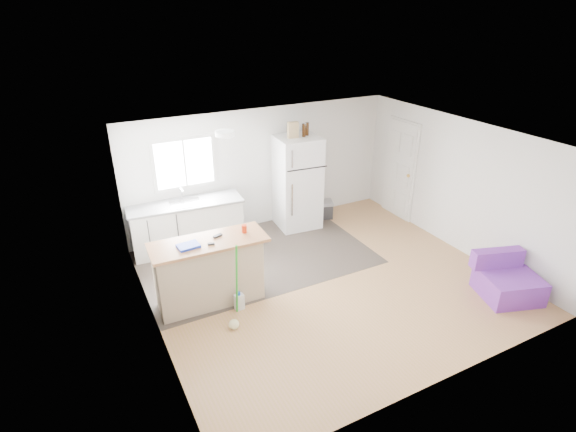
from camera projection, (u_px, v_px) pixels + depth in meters
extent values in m
cube|color=#AD8248|center=(327.00, 281.00, 7.45)|extent=(5.50, 5.00, 0.01)
cube|color=white|center=(333.00, 140.00, 6.42)|extent=(5.50, 5.00, 0.01)
cube|color=white|center=(262.00, 168.00, 8.94)|extent=(5.50, 0.01, 2.40)
cube|color=white|center=(451.00, 302.00, 4.93)|extent=(5.50, 0.01, 2.40)
cube|color=white|center=(149.00, 258.00, 5.79)|extent=(0.01, 5.00, 2.40)
cube|color=white|center=(459.00, 186.00, 8.08)|extent=(0.01, 5.00, 2.40)
cube|color=#362E28|center=(256.00, 257.00, 8.15)|extent=(4.05, 2.50, 0.00)
cube|color=white|center=(184.00, 163.00, 8.14)|extent=(1.18, 0.04, 0.98)
cube|color=white|center=(185.00, 163.00, 8.12)|extent=(1.05, 0.01, 0.85)
cube|color=white|center=(185.00, 164.00, 8.12)|extent=(0.03, 0.02, 0.85)
cube|color=white|center=(400.00, 170.00, 9.39)|extent=(0.05, 0.82, 2.03)
cube|color=white|center=(400.00, 170.00, 9.40)|extent=(0.03, 0.92, 2.10)
sphere|color=gold|center=(408.00, 176.00, 9.12)|extent=(0.07, 0.07, 0.07)
cylinder|color=white|center=(225.00, 134.00, 6.90)|extent=(0.30, 0.30, 0.07)
cube|color=white|center=(188.00, 226.00, 8.31)|extent=(2.04, 0.77, 0.88)
cube|color=slate|center=(185.00, 204.00, 8.11)|extent=(2.10, 0.81, 0.04)
cube|color=silver|center=(186.00, 204.00, 8.08)|extent=(0.58, 0.46, 0.06)
cube|color=tan|center=(209.00, 273.00, 6.74)|extent=(1.58, 0.62, 1.00)
cube|color=#B1734B|center=(209.00, 242.00, 6.53)|extent=(1.73, 0.72, 0.05)
cube|color=white|center=(297.00, 182.00, 8.97)|extent=(0.89, 0.84, 1.86)
cube|color=black|center=(307.00, 169.00, 8.48)|extent=(0.82, 0.08, 0.02)
cube|color=silver|center=(292.00, 159.00, 8.24)|extent=(0.03, 0.02, 0.34)
cube|color=silver|center=(292.00, 200.00, 8.59)|extent=(0.03, 0.02, 0.65)
cube|color=#2E2E30|center=(321.00, 211.00, 9.61)|extent=(0.53, 0.44, 0.31)
cube|color=#979699|center=(321.00, 203.00, 9.53)|extent=(0.56, 0.46, 0.06)
cube|color=purple|center=(508.00, 285.00, 6.99)|extent=(1.03, 1.00, 0.39)
cube|color=purple|center=(497.00, 258.00, 7.08)|extent=(0.85, 0.45, 0.29)
cube|color=silver|center=(239.00, 302.00, 6.72)|extent=(0.15, 0.11, 0.25)
cylinder|color=blue|center=(239.00, 294.00, 6.65)|extent=(0.05, 0.05, 0.05)
cylinder|color=green|center=(237.00, 281.00, 6.23)|extent=(0.10, 0.35, 1.29)
sphere|color=beige|center=(234.00, 324.00, 6.34)|extent=(0.15, 0.15, 0.15)
cylinder|color=red|center=(244.00, 229.00, 6.74)|extent=(0.10, 0.10, 0.12)
cube|color=#142EC0|center=(188.00, 246.00, 6.35)|extent=(0.32, 0.24, 0.04)
cube|color=black|center=(218.00, 236.00, 6.63)|extent=(0.15, 0.09, 0.03)
cube|color=black|center=(211.00, 244.00, 6.41)|extent=(0.11, 0.07, 0.03)
cube|color=tan|center=(293.00, 130.00, 8.45)|extent=(0.21, 0.13, 0.30)
cylinder|color=#351C09|center=(304.00, 130.00, 8.53)|extent=(0.09, 0.09, 0.25)
cylinder|color=#351C09|center=(307.00, 129.00, 8.62)|extent=(0.07, 0.07, 0.25)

